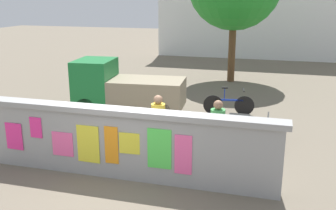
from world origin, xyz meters
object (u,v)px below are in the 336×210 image
object	(u,v)px
person_bystander	(158,120)
auto_rickshaw_truck	(124,89)
motorcycle	(245,127)
person_walking	(217,127)
bicycle_near	(229,104)

from	to	relation	value
person_bystander	auto_rickshaw_truck	bearing A→B (deg)	124.56
motorcycle	person_walking	size ratio (longest dim) A/B	1.17
bicycle_near	auto_rickshaw_truck	bearing A→B (deg)	-164.07
bicycle_near	person_walking	size ratio (longest dim) A/B	1.05
auto_rickshaw_truck	bicycle_near	bearing A→B (deg)	15.93
motorcycle	person_bystander	world-z (taller)	person_bystander
auto_rickshaw_truck	bicycle_near	size ratio (longest dim) A/B	2.20
motorcycle	person_walking	bearing A→B (deg)	-106.87
bicycle_near	person_walking	world-z (taller)	person_walking
person_walking	auto_rickshaw_truck	bearing A→B (deg)	138.28
auto_rickshaw_truck	person_walking	xyz separation A→B (m)	(3.65, -3.26, 0.09)
auto_rickshaw_truck	person_bystander	xyz separation A→B (m)	(2.19, -3.19, 0.09)
motorcycle	bicycle_near	size ratio (longest dim) A/B	1.12
person_walking	person_bystander	world-z (taller)	same
bicycle_near	person_walking	bearing A→B (deg)	-86.53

